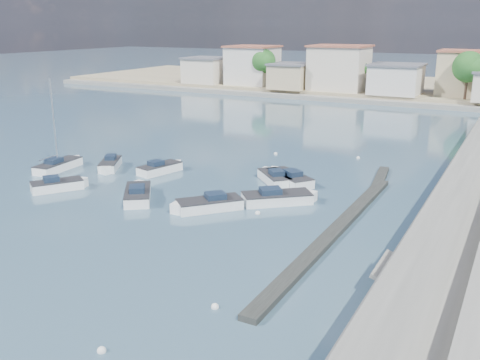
% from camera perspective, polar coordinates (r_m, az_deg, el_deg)
% --- Properties ---
extents(ground, '(400.00, 400.00, 0.00)m').
position_cam_1_polar(ground, '(66.64, 12.63, 4.14)').
color(ground, '#2C4059').
rests_on(ground, ground).
extents(breakwater, '(2.00, 31.02, 0.35)m').
position_cam_1_polar(breakwater, '(39.45, 11.25, -4.00)').
color(breakwater, black).
rests_on(breakwater, ground).
extents(far_shore_land, '(160.00, 40.00, 1.40)m').
position_cam_1_polar(far_shore_land, '(116.90, 19.84, 9.06)').
color(far_shore_land, gray).
rests_on(far_shore_land, ground).
extents(far_shore_quay, '(160.00, 2.50, 0.80)m').
position_cam_1_polar(far_shore_quay, '(96.38, 17.82, 7.69)').
color(far_shore_quay, slate).
rests_on(far_shore_quay, ground).
extents(shore_trees, '(74.56, 38.32, 7.92)m').
position_cam_1_polar(shore_trees, '(91.73, 22.97, 10.46)').
color(shore_trees, '#38281E').
rests_on(shore_trees, ground).
extents(motorboat_a, '(4.51, 5.16, 1.48)m').
position_cam_1_polar(motorboat_a, '(44.14, -10.83, -1.48)').
color(motorboat_a, white).
rests_on(motorboat_a, ground).
extents(motorboat_b, '(3.78, 4.42, 1.48)m').
position_cam_1_polar(motorboat_b, '(48.15, -18.65, -0.55)').
color(motorboat_b, white).
rests_on(motorboat_b, ground).
extents(motorboat_c, '(5.36, 4.63, 1.48)m').
position_cam_1_polar(motorboat_c, '(48.04, 5.13, 0.23)').
color(motorboat_c, white).
rests_on(motorboat_c, ground).
extents(motorboat_d, '(4.79, 5.00, 1.48)m').
position_cam_1_polar(motorboat_d, '(40.81, -3.65, -2.69)').
color(motorboat_d, white).
rests_on(motorboat_d, ground).
extents(motorboat_e, '(2.74, 4.91, 1.48)m').
position_cam_1_polar(motorboat_e, '(51.50, -8.35, 1.23)').
color(motorboat_e, white).
rests_on(motorboat_e, ground).
extents(motorboat_f, '(4.41, 4.41, 1.48)m').
position_cam_1_polar(motorboat_f, '(47.99, 3.62, 0.25)').
color(motorboat_f, white).
rests_on(motorboat_f, ground).
extents(motorboat_g, '(3.46, 4.40, 1.48)m').
position_cam_1_polar(motorboat_g, '(53.61, -13.72, 1.53)').
color(motorboat_g, white).
rests_on(motorboat_g, ground).
extents(motorboat_h, '(5.52, 5.09, 1.48)m').
position_cam_1_polar(motorboat_h, '(42.42, 4.35, -1.96)').
color(motorboat_h, white).
rests_on(motorboat_h, ground).
extents(sailboat, '(2.25, 5.81, 9.00)m').
position_cam_1_polar(sailboat, '(54.86, -18.66, 1.51)').
color(sailboat, white).
rests_on(sailboat, ground).
extents(mooring_buoys, '(19.40, 39.48, 0.40)m').
position_cam_1_polar(mooring_buoys, '(40.54, 5.77, -3.37)').
color(mooring_buoys, white).
rests_on(mooring_buoys, ground).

